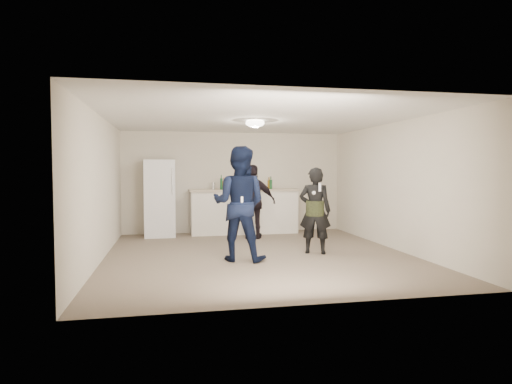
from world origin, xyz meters
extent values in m
plane|color=#6B5B4C|center=(0.00, 0.00, 0.00)|extent=(6.00, 6.00, 0.00)
plane|color=silver|center=(0.00, 0.00, 2.50)|extent=(6.00, 6.00, 0.00)
plane|color=beige|center=(0.00, 3.00, 1.25)|extent=(6.00, 0.00, 6.00)
plane|color=beige|center=(0.00, -3.00, 1.25)|extent=(6.00, 0.00, 6.00)
plane|color=beige|center=(-2.75, 0.00, 1.25)|extent=(0.00, 6.00, 6.00)
plane|color=beige|center=(2.75, 0.00, 1.25)|extent=(0.00, 6.00, 6.00)
cube|color=white|center=(0.20, 2.67, 0.53)|extent=(2.60, 0.56, 1.05)
cube|color=beige|center=(0.20, 2.67, 1.07)|extent=(2.68, 0.64, 0.04)
cube|color=white|center=(-1.82, 2.60, 0.90)|extent=(0.70, 0.70, 1.80)
cylinder|color=#B7B7BB|center=(-1.54, 2.23, 1.30)|extent=(0.02, 0.02, 0.60)
ellipsoid|color=white|center=(0.00, 0.30, 2.45)|extent=(0.36, 0.36, 0.16)
cylinder|color=silver|center=(-0.55, 2.70, 1.18)|extent=(0.08, 0.08, 0.17)
imported|color=#0F1B40|center=(-0.42, -0.41, 0.99)|extent=(1.18, 1.07, 1.97)
imported|color=black|center=(1.07, -0.08, 0.81)|extent=(0.70, 0.59, 1.61)
cylinder|color=#323D1B|center=(1.07, -0.08, 0.85)|extent=(0.34, 0.34, 0.28)
imported|color=black|center=(0.27, 1.84, 0.84)|extent=(1.07, 0.72, 1.69)
cube|color=white|center=(-0.42, -0.69, 1.05)|extent=(0.04, 0.04, 0.15)
sphere|color=white|center=(-0.30, -0.66, 0.98)|extent=(0.07, 0.07, 0.07)
cube|color=white|center=(1.07, -0.33, 1.25)|extent=(0.04, 0.04, 0.15)
sphere|color=silver|center=(0.97, -0.30, 1.15)|extent=(0.07, 0.07, 0.07)
cylinder|color=#996616|center=(-0.30, 2.70, 1.19)|extent=(0.07, 0.07, 0.21)
cylinder|color=white|center=(0.61, 2.77, 1.18)|extent=(0.07, 0.07, 0.19)
cylinder|color=#9C6B16|center=(0.85, 2.80, 1.20)|extent=(0.08, 0.08, 0.21)
cylinder|color=#144822|center=(-0.38, 2.55, 1.23)|extent=(0.06, 0.06, 0.27)
cylinder|color=#175123|center=(0.87, 2.68, 1.21)|extent=(0.07, 0.07, 0.23)
camera|label=1|loc=(-1.57, -7.67, 1.57)|focal=30.00mm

